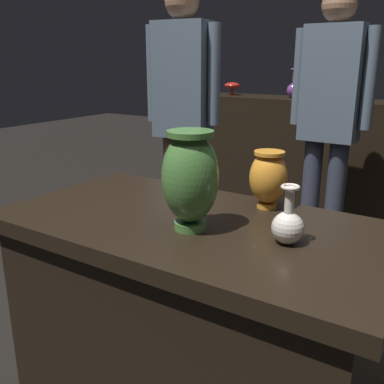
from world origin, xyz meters
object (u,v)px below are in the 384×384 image
(vase_tall_behind, at_px, (288,225))
(vase_left_accent, at_px, (268,177))
(visitor_center_back, at_px, (330,113))
(visitor_near_left, at_px, (183,109))
(shelf_vase_left, at_px, (294,89))
(vase_centerpiece, at_px, (190,177))
(shelf_vase_far_left, at_px, (232,86))

(vase_tall_behind, distance_m, vase_left_accent, 0.30)
(visitor_center_back, height_order, visitor_near_left, visitor_near_left)
(vase_left_accent, xyz_separation_m, visitor_center_back, (-0.19, 1.30, 0.07))
(vase_left_accent, distance_m, shelf_vase_left, 2.08)
(vase_centerpiece, bearing_deg, shelf_vase_left, 103.67)
(visitor_near_left, bearing_deg, vase_centerpiece, 118.13)
(visitor_center_back, bearing_deg, visitor_near_left, 30.01)
(visitor_center_back, bearing_deg, vase_left_accent, 99.65)
(vase_centerpiece, height_order, visitor_near_left, visitor_near_left)
(shelf_vase_far_left, bearing_deg, visitor_center_back, -33.77)
(vase_left_accent, height_order, visitor_near_left, visitor_near_left)
(shelf_vase_far_left, xyz_separation_m, shelf_vase_left, (0.52, 0.01, -0.00))
(vase_tall_behind, distance_m, visitor_center_back, 1.59)
(vase_tall_behind, relative_size, shelf_vase_far_left, 1.27)
(vase_tall_behind, relative_size, shelf_vase_left, 0.74)
(vase_tall_behind, height_order, vase_left_accent, vase_left_accent)
(vase_left_accent, distance_m, shelf_vase_far_left, 2.30)
(shelf_vase_far_left, bearing_deg, vase_left_accent, -59.03)
(vase_tall_behind, bearing_deg, vase_left_accent, 123.99)
(vase_centerpiece, relative_size, visitor_center_back, 0.17)
(vase_tall_behind, relative_size, vase_left_accent, 0.85)
(vase_tall_behind, bearing_deg, shelf_vase_far_left, 121.31)
(shelf_vase_far_left, distance_m, visitor_near_left, 1.10)
(vase_centerpiece, xyz_separation_m, vase_tall_behind, (0.27, 0.05, -0.10))
(shelf_vase_far_left, distance_m, visitor_center_back, 1.20)
(shelf_vase_left, bearing_deg, shelf_vase_far_left, -179.08)
(vase_tall_behind, distance_m, shelf_vase_left, 2.37)
(shelf_vase_left, distance_m, visitor_near_left, 1.12)
(shelf_vase_far_left, distance_m, shelf_vase_left, 0.52)
(vase_left_accent, relative_size, visitor_center_back, 0.11)
(vase_centerpiece, relative_size, visitor_near_left, 0.17)
(vase_tall_behind, xyz_separation_m, shelf_vase_left, (-0.82, 2.22, 0.21))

